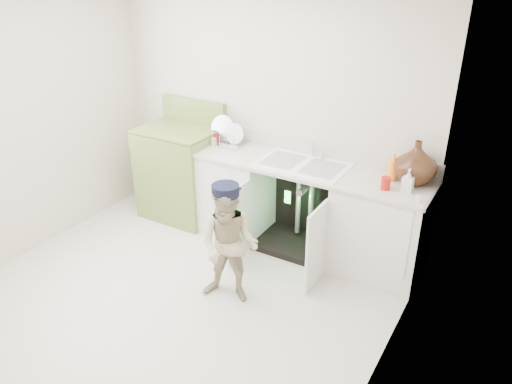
# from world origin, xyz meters

# --- Properties ---
(ground) EXTENTS (3.50, 3.50, 0.00)m
(ground) POSITION_xyz_m (0.00, 0.00, 0.00)
(ground) COLOR #BAB2A3
(ground) RESTS_ON ground
(room_shell) EXTENTS (6.00, 5.50, 1.26)m
(room_shell) POSITION_xyz_m (0.00, 0.00, 1.25)
(room_shell) COLOR beige
(room_shell) RESTS_ON ground
(counter_run) EXTENTS (2.44, 1.02, 1.28)m
(counter_run) POSITION_xyz_m (0.60, 1.21, 0.49)
(counter_run) COLOR white
(counter_run) RESTS_ON ground
(avocado_stove) EXTENTS (0.82, 0.65, 1.27)m
(avocado_stove) POSITION_xyz_m (-0.90, 1.18, 0.52)
(avocado_stove) COLOR olive
(avocado_stove) RESTS_ON ground
(repair_worker) EXTENTS (0.59, 0.96, 1.07)m
(repair_worker) POSITION_xyz_m (0.40, 0.16, 0.54)
(repair_worker) COLOR #BCB287
(repair_worker) RESTS_ON ground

